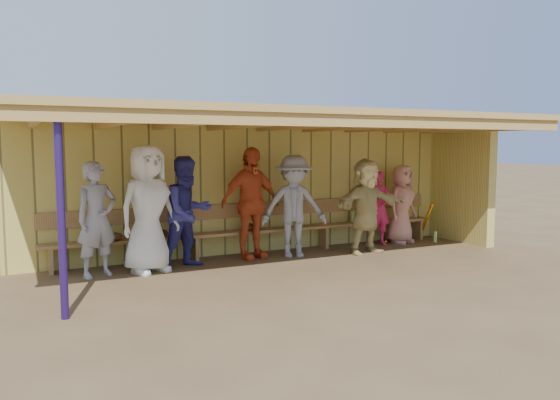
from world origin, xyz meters
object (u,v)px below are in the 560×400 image
object	(u,v)px
player_c	(188,212)
bench	(262,225)
player_a	(97,219)
player_h	(402,204)
player_e	(294,206)
player_d	(250,203)
player_b	(148,209)
player_g	(378,208)
player_f	(366,206)

from	to	relation	value
player_c	bench	bearing A→B (deg)	2.66
player_a	player_h	world-z (taller)	player_a
player_e	player_c	bearing A→B (deg)	-164.18
player_a	player_d	size ratio (longest dim) A/B	0.89
player_d	player_a	bearing A→B (deg)	174.19
player_a	player_b	distance (m)	0.77
player_d	bench	distance (m)	0.70
player_b	player_h	xyz separation A→B (m)	(5.17, 0.33, -0.20)
player_a	player_h	distance (m)	5.94
player_a	bench	size ratio (longest dim) A/B	0.23
player_g	player_b	bearing A→B (deg)	-170.02
player_h	bench	xyz separation A→B (m)	(-2.96, 0.31, -0.27)
player_a	bench	world-z (taller)	player_a
player_f	player_h	size ratio (longest dim) A/B	1.10
player_d	bench	xyz separation A→B (m)	(0.38, 0.38, -0.45)
player_a	player_h	bearing A→B (deg)	-17.50
player_h	player_f	bearing A→B (deg)	-174.37
player_c	player_f	bearing A→B (deg)	-22.51
player_f	player_g	bearing A→B (deg)	29.92
player_c	player_h	size ratio (longest dim) A/B	1.14
player_f	player_g	world-z (taller)	player_f
bench	player_b	bearing A→B (deg)	-164.05
player_e	player_g	world-z (taller)	player_e
player_g	bench	xyz separation A→B (m)	(-2.39, 0.31, -0.22)
player_g	bench	distance (m)	2.42
player_a	player_g	world-z (taller)	player_a
player_d	player_e	size ratio (longest dim) A/B	1.08
player_c	player_g	xyz separation A→B (m)	(3.94, 0.25, -0.16)
player_c	player_a	bearing A→B (deg)	163.19
player_g	player_h	bearing A→B (deg)	5.93
player_b	player_f	distance (m)	3.92
player_f	player_h	distance (m)	1.38
player_e	player_d	bearing A→B (deg)	-176.87
player_d	player_g	world-z (taller)	player_d
player_d	player_h	xyz separation A→B (m)	(3.35, 0.08, -0.18)
player_b	player_a	bearing A→B (deg)	154.44
player_a	player_f	world-z (taller)	same
player_c	player_e	xyz separation A→B (m)	(1.94, 0.01, 0.00)
player_g	bench	bearing A→B (deg)	178.64
player_d	bench	bearing A→B (deg)	34.98
bench	player_h	bearing A→B (deg)	-5.88
player_b	player_e	bearing A→B (deg)	-18.61
player_c	player_g	world-z (taller)	player_c
player_b	player_c	bearing A→B (deg)	-13.96
player_a	player_g	bearing A→B (deg)	-17.23
player_f	bench	world-z (taller)	player_f
player_c	player_f	xyz separation A→B (m)	(3.26, -0.31, -0.03)
bench	player_d	bearing A→B (deg)	-135.16
player_b	player_f	xyz separation A→B (m)	(3.92, -0.24, -0.12)
bench	player_g	bearing A→B (deg)	-7.28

